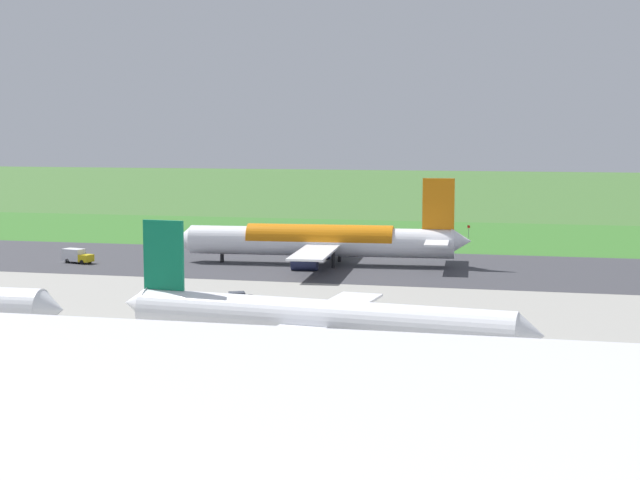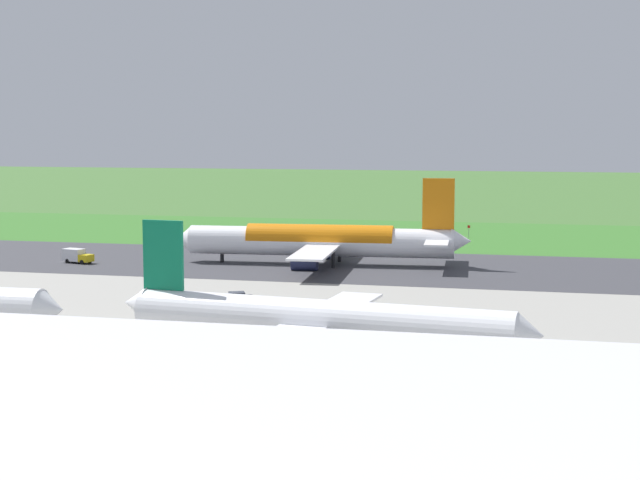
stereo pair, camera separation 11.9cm
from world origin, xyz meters
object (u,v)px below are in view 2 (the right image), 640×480
(airliner_parked_mid, at_px, (316,319))
(no_stopping_sign, at_px, (469,230))
(service_truck_baggage, at_px, (77,256))
(service_car_followme, at_px, (238,297))
(traffic_cone_orange, at_px, (439,237))
(airliner_main, at_px, (322,241))

(airliner_parked_mid, distance_m, no_stopping_sign, 116.78)
(service_truck_baggage, bearing_deg, airliner_parked_mid, 135.04)
(airliner_parked_mid, bearing_deg, no_stopping_sign, -93.86)
(service_truck_baggage, relative_size, service_car_followme, 1.35)
(no_stopping_sign, bearing_deg, service_truck_baggage, 40.92)
(service_truck_baggage, bearing_deg, traffic_cone_orange, -137.89)
(airliner_main, bearing_deg, airliner_parked_mid, 102.40)
(airliner_main, bearing_deg, traffic_cone_orange, -109.40)
(service_car_followme, xyz_separation_m, traffic_cone_orange, (-19.20, -86.25, -0.57))
(airliner_main, relative_size, traffic_cone_orange, 98.44)
(airliner_parked_mid, height_order, service_car_followme, airliner_parked_mid)
(service_truck_baggage, bearing_deg, no_stopping_sign, -139.08)
(airliner_parked_mid, xyz_separation_m, service_truck_baggage, (58.79, -58.71, -2.44))
(airliner_main, xyz_separation_m, service_car_followme, (2.94, 40.08, -3.51))
(airliner_parked_mid, bearing_deg, service_car_followme, -56.76)
(service_car_followme, bearing_deg, airliner_parked_mid, 123.24)
(airliner_parked_mid, bearing_deg, traffic_cone_orange, -90.77)
(airliner_main, distance_m, traffic_cone_orange, 49.12)
(airliner_parked_mid, distance_m, service_truck_baggage, 83.13)
(service_truck_baggage, relative_size, no_stopping_sign, 2.19)
(service_car_followme, xyz_separation_m, no_stopping_sign, (-25.55, -89.51, 0.82))
(airliner_parked_mid, relative_size, traffic_cone_orange, 87.55)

